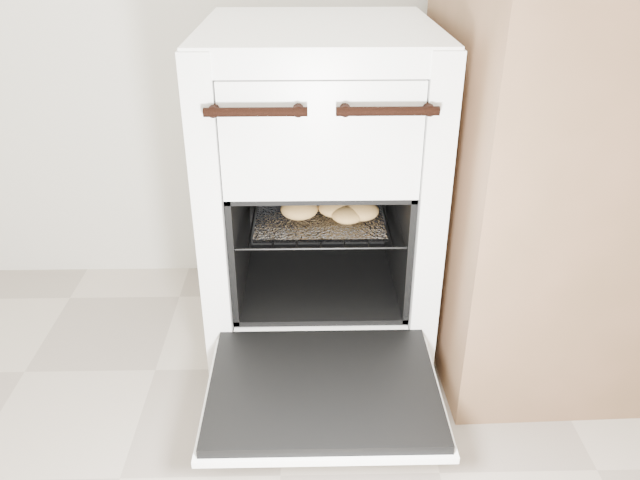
{
  "coord_description": "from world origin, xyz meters",
  "views": [
    {
      "loc": [
        0.06,
        -0.23,
        1.04
      ],
      "look_at": [
        0.09,
        1.07,
        0.35
      ],
      "focal_mm": 35.0,
      "sensor_mm": 36.0,
      "label": 1
    }
  ],
  "objects": [
    {
      "name": "stove",
      "position": [
        0.09,
        1.2,
        0.4
      ],
      "size": [
        0.53,
        0.59,
        0.82
      ],
      "color": "white",
      "rests_on": "ground"
    },
    {
      "name": "oven_door",
      "position": [
        0.09,
        0.75,
        0.18
      ],
      "size": [
        0.48,
        0.37,
        0.03
      ],
      "color": "black",
      "rests_on": "stove"
    },
    {
      "name": "oven_rack",
      "position": [
        0.09,
        1.15,
        0.39
      ],
      "size": [
        0.39,
        0.37,
        0.01
      ],
      "color": "black",
      "rests_on": "stove"
    },
    {
      "name": "foil_sheet",
      "position": [
        0.09,
        1.13,
        0.39
      ],
      "size": [
        0.3,
        0.27,
        0.01
      ],
      "primitive_type": "cube",
      "color": "silver",
      "rests_on": "oven_rack"
    },
    {
      "name": "baked_rolls",
      "position": [
        0.13,
        1.13,
        0.42
      ],
      "size": [
        0.26,
        0.22,
        0.04
      ],
      "color": "tan",
      "rests_on": "foil_sheet"
    },
    {
      "name": "counter",
      "position": [
        0.87,
        1.17,
        0.48
      ],
      "size": [
        0.98,
        0.67,
        0.96
      ],
      "primitive_type": "cube",
      "rotation": [
        0.0,
        0.0,
        0.03
      ],
      "color": "brown",
      "rests_on": "ground"
    }
  ]
}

